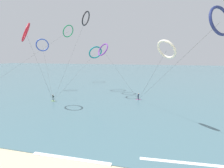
{
  "coord_description": "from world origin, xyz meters",
  "views": [
    {
      "loc": [
        7.54,
        -11.49,
        11.77
      ],
      "look_at": [
        0.0,
        19.55,
        6.33
      ],
      "focal_mm": 27.18,
      "sensor_mm": 36.0,
      "label": 1
    }
  ],
  "objects_px": {
    "kite_ivory": "(166,50)",
    "kite_violet": "(103,50)",
    "kite_charcoal": "(86,19)",
    "kite_emerald": "(68,31)",
    "surfer_magenta": "(138,97)",
    "kite_teal": "(95,52)",
    "kite_navy": "(220,21)",
    "surfer_lime": "(53,98)",
    "kite_cobalt": "(42,45)",
    "kite_crimson": "(26,32)"
  },
  "relations": [
    {
      "from": "kite_ivory",
      "to": "kite_navy",
      "type": "xyz_separation_m",
      "value": [
        4.63,
        -7.7,
        2.6
      ]
    },
    {
      "from": "surfer_lime",
      "to": "kite_violet",
      "type": "relative_size",
      "value": 0.11
    },
    {
      "from": "kite_ivory",
      "to": "kite_charcoal",
      "type": "relative_size",
      "value": 0.78
    },
    {
      "from": "surfer_lime",
      "to": "kite_navy",
      "type": "relative_size",
      "value": 0.07
    },
    {
      "from": "kite_emerald",
      "to": "kite_ivory",
      "type": "relative_size",
      "value": 2.91
    },
    {
      "from": "kite_crimson",
      "to": "kite_teal",
      "type": "relative_size",
      "value": 1.01
    },
    {
      "from": "kite_crimson",
      "to": "kite_navy",
      "type": "xyz_separation_m",
      "value": [
        33.37,
        -11.66,
        -1.36
      ]
    },
    {
      "from": "kite_charcoal",
      "to": "kite_emerald",
      "type": "bearing_deg",
      "value": -143.53
    },
    {
      "from": "kite_navy",
      "to": "surfer_lime",
      "type": "bearing_deg",
      "value": 113.56
    },
    {
      "from": "kite_navy",
      "to": "kite_ivory",
      "type": "bearing_deg",
      "value": 83.17
    },
    {
      "from": "surfer_magenta",
      "to": "kite_charcoal",
      "type": "distance_m",
      "value": 25.19
    },
    {
      "from": "kite_crimson",
      "to": "kite_charcoal",
      "type": "height_order",
      "value": "kite_charcoal"
    },
    {
      "from": "kite_emerald",
      "to": "kite_cobalt",
      "type": "height_order",
      "value": "kite_emerald"
    },
    {
      "from": "kite_crimson",
      "to": "kite_cobalt",
      "type": "height_order",
      "value": "kite_crimson"
    },
    {
      "from": "surfer_lime",
      "to": "kite_navy",
      "type": "height_order",
      "value": "kite_navy"
    },
    {
      "from": "surfer_magenta",
      "to": "kite_violet",
      "type": "height_order",
      "value": "kite_violet"
    },
    {
      "from": "surfer_lime",
      "to": "surfer_magenta",
      "type": "xyz_separation_m",
      "value": [
        21.23,
        6.78,
        0.0
      ]
    },
    {
      "from": "surfer_magenta",
      "to": "kite_crimson",
      "type": "xyz_separation_m",
      "value": [
        -23.3,
        -12.18,
        15.78
      ]
    },
    {
      "from": "kite_teal",
      "to": "kite_ivory",
      "type": "distance_m",
      "value": 32.44
    },
    {
      "from": "kite_violet",
      "to": "kite_teal",
      "type": "bearing_deg",
      "value": 174.02
    },
    {
      "from": "kite_teal",
      "to": "kite_navy",
      "type": "xyz_separation_m",
      "value": [
        25.1,
        -32.86,
        2.59
      ]
    },
    {
      "from": "kite_teal",
      "to": "kite_emerald",
      "type": "xyz_separation_m",
      "value": [
        -17.22,
        14.77,
        9.2
      ]
    },
    {
      "from": "kite_teal",
      "to": "kite_cobalt",
      "type": "xyz_separation_m",
      "value": [
        -16.76,
        -3.97,
        2.37
      ]
    },
    {
      "from": "surfer_magenta",
      "to": "kite_violet",
      "type": "xyz_separation_m",
      "value": [
        -11.3,
        5.26,
        12.61
      ]
    },
    {
      "from": "surfer_magenta",
      "to": "kite_teal",
      "type": "bearing_deg",
      "value": 72.64
    },
    {
      "from": "surfer_lime",
      "to": "kite_violet",
      "type": "bearing_deg",
      "value": 110.2
    },
    {
      "from": "surfer_magenta",
      "to": "kite_charcoal",
      "type": "bearing_deg",
      "value": 103.06
    },
    {
      "from": "kite_teal",
      "to": "kite_violet",
      "type": "bearing_deg",
      "value": 90.6
    },
    {
      "from": "kite_crimson",
      "to": "kite_ivory",
      "type": "distance_m",
      "value": 29.28
    },
    {
      "from": "surfer_lime",
      "to": "kite_crimson",
      "type": "distance_m",
      "value": 16.8
    },
    {
      "from": "kite_ivory",
      "to": "kite_violet",
      "type": "height_order",
      "value": "kite_violet"
    },
    {
      "from": "kite_ivory",
      "to": "kite_charcoal",
      "type": "bearing_deg",
      "value": 5.96
    },
    {
      "from": "surfer_magenta",
      "to": "kite_teal",
      "type": "xyz_separation_m",
      "value": [
        -15.04,
        9.02,
        11.84
      ]
    },
    {
      "from": "kite_emerald",
      "to": "kite_charcoal",
      "type": "height_order",
      "value": "kite_emerald"
    },
    {
      "from": "surfer_lime",
      "to": "kite_cobalt",
      "type": "xyz_separation_m",
      "value": [
        -10.57,
        11.83,
        14.21
      ]
    },
    {
      "from": "kite_teal",
      "to": "kite_ivory",
      "type": "xyz_separation_m",
      "value": [
        20.47,
        -25.16,
        -0.01
      ]
    },
    {
      "from": "kite_emerald",
      "to": "kite_charcoal",
      "type": "xyz_separation_m",
      "value": [
        17.76,
        -23.66,
        -0.43
      ]
    },
    {
      "from": "kite_navy",
      "to": "kite_charcoal",
      "type": "relative_size",
      "value": 1.09
    },
    {
      "from": "kite_teal",
      "to": "kite_emerald",
      "type": "height_order",
      "value": "kite_emerald"
    },
    {
      "from": "surfer_magenta",
      "to": "kite_emerald",
      "type": "bearing_deg",
      "value": 67.18
    },
    {
      "from": "surfer_lime",
      "to": "kite_crimson",
      "type": "bearing_deg",
      "value": -51.3
    },
    {
      "from": "kite_teal",
      "to": "kite_charcoal",
      "type": "xyz_separation_m",
      "value": [
        0.55,
        -8.88,
        8.77
      ]
    },
    {
      "from": "kite_cobalt",
      "to": "kite_ivory",
      "type": "bearing_deg",
      "value": 118.61
    },
    {
      "from": "surfer_lime",
      "to": "kite_teal",
      "type": "relative_size",
      "value": 0.09
    },
    {
      "from": "kite_cobalt",
      "to": "kite_violet",
      "type": "bearing_deg",
      "value": 148.85
    },
    {
      "from": "kite_cobalt",
      "to": "surfer_magenta",
      "type": "bearing_deg",
      "value": 139.23
    },
    {
      "from": "kite_teal",
      "to": "kite_navy",
      "type": "height_order",
      "value": "kite_navy"
    },
    {
      "from": "surfer_lime",
      "to": "kite_crimson",
      "type": "xyz_separation_m",
      "value": [
        -2.07,
        -5.4,
        15.78
      ]
    },
    {
      "from": "kite_crimson",
      "to": "kite_emerald",
      "type": "distance_m",
      "value": 37.44
    },
    {
      "from": "kite_cobalt",
      "to": "kite_ivory",
      "type": "distance_m",
      "value": 42.9
    }
  ]
}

